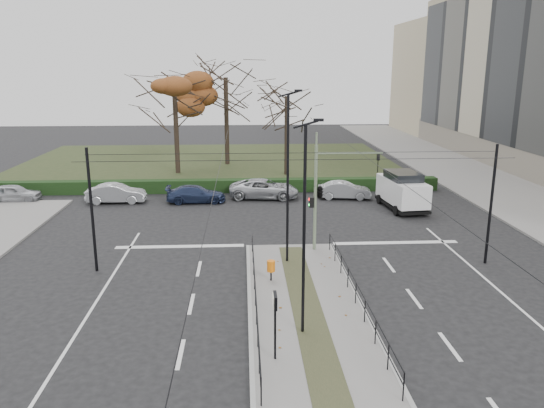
{
  "coord_description": "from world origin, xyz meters",
  "views": [
    {
      "loc": [
        -2.47,
        -22.41,
        9.47
      ],
      "look_at": [
        -0.88,
        6.43,
        2.08
      ],
      "focal_mm": 35.0,
      "sensor_mm": 36.0,
      "label": 1
    }
  ],
  "objects": [
    {
      "name": "rust_tree",
      "position": [
        -8.52,
        26.32,
        7.66
      ],
      "size": [
        9.32,
        9.32,
        9.95
      ],
      "color": "black",
      "rests_on": "park"
    },
    {
      "name": "parked_car_fifth",
      "position": [
        5.06,
        15.85,
        0.65
      ],
      "size": [
        4.05,
        1.78,
        1.29
      ],
      "primitive_type": "imported",
      "rotation": [
        0.0,
        0.0,
        1.46
      ],
      "color": "#9DA0A4",
      "rests_on": "ground"
    },
    {
      "name": "parked_car_third",
      "position": [
        -5.93,
        15.32,
        0.62
      ],
      "size": [
        4.31,
        1.86,
        1.24
      ],
      "primitive_type": "imported",
      "rotation": [
        0.0,
        0.0,
        1.6
      ],
      "color": "#1F2A49",
      "rests_on": "ground"
    },
    {
      "name": "median_island",
      "position": [
        0.0,
        -2.5,
        0.07
      ],
      "size": [
        4.4,
        15.0,
        0.14
      ],
      "primitive_type": "cube",
      "color": "slate",
      "rests_on": "ground"
    },
    {
      "name": "streetlamp_median_near",
      "position": [
        -0.37,
        -4.9,
        4.07
      ],
      "size": [
        0.65,
        0.13,
        7.74
      ],
      "color": "black",
      "rests_on": "median_island"
    },
    {
      "name": "ground",
      "position": [
        0.0,
        0.0,
        0.0
      ],
      "size": [
        140.0,
        140.0,
        0.0
      ],
      "primitive_type": "plane",
      "color": "black",
      "rests_on": "ground"
    },
    {
      "name": "parked_car_second",
      "position": [
        -11.71,
        15.54,
        0.7
      ],
      "size": [
        4.26,
        1.58,
        1.39
      ],
      "primitive_type": "imported",
      "rotation": [
        0.0,
        0.0,
        1.6
      ],
      "color": "#9DA0A4",
      "rests_on": "ground"
    },
    {
      "name": "sidewalk_east",
      "position": [
        18.0,
        22.0,
        0.07
      ],
      "size": [
        8.0,
        90.0,
        0.14
      ],
      "primitive_type": "cube",
      "color": "slate",
      "rests_on": "ground"
    },
    {
      "name": "parked_car_fourth",
      "position": [
        -0.91,
        16.36,
        0.72
      ],
      "size": [
        5.41,
        2.96,
        1.44
      ],
      "primitive_type": "imported",
      "rotation": [
        0.0,
        0.0,
        1.46
      ],
      "color": "#9DA0A4",
      "rests_on": "ground"
    },
    {
      "name": "bare_tree_center",
      "position": [
        -4.07,
        30.77,
        8.01
      ],
      "size": [
        6.83,
        6.83,
        11.35
      ],
      "color": "black",
      "rests_on": "park"
    },
    {
      "name": "hedge",
      "position": [
        -6.0,
        18.6,
        0.5
      ],
      "size": [
        38.0,
        1.0,
        1.0
      ],
      "primitive_type": "cube",
      "color": "black",
      "rests_on": "ground"
    },
    {
      "name": "traffic_light",
      "position": [
        1.58,
        4.17,
        3.38
      ],
      "size": [
        3.83,
        2.13,
        5.57
      ],
      "color": "slate",
      "rests_on": "median_island"
    },
    {
      "name": "catenary",
      "position": [
        0.0,
        1.62,
        3.42
      ],
      "size": [
        20.0,
        34.0,
        6.0
      ],
      "color": "black",
      "rests_on": "ground"
    },
    {
      "name": "park",
      "position": [
        -6.0,
        32.0,
        0.05
      ],
      "size": [
        38.0,
        26.0,
        0.1
      ],
      "primitive_type": "cube",
      "color": "#263118",
      "rests_on": "ground"
    },
    {
      "name": "white_van",
      "position": [
        8.5,
        12.73,
        1.35
      ],
      "size": [
        2.65,
        5.16,
        2.61
      ],
      "color": "silver",
      "rests_on": "ground"
    },
    {
      "name": "bare_tree_near",
      "position": [
        1.49,
        25.04,
        6.59
      ],
      "size": [
        6.52,
        6.52,
        9.31
      ],
      "color": "black",
      "rests_on": "park"
    },
    {
      "name": "parked_car_first",
      "position": [
        -19.26,
        16.2,
        0.66
      ],
      "size": [
        3.93,
        1.75,
        1.31
      ],
      "primitive_type": "imported",
      "rotation": [
        0.0,
        0.0,
        1.62
      ],
      "color": "#9DA0A4",
      "rests_on": "ground"
    },
    {
      "name": "streetlamp_median_far",
      "position": [
        -0.32,
        2.43,
        4.41
      ],
      "size": [
        0.7,
        0.14,
        8.4
      ],
      "color": "black",
      "rests_on": "median_island"
    },
    {
      "name": "litter_bin",
      "position": [
        -1.28,
        0.01,
        0.81
      ],
      "size": [
        0.37,
        0.37,
        0.94
      ],
      "color": "black",
      "rests_on": "median_island"
    },
    {
      "name": "info_panel",
      "position": [
        -1.51,
        -6.69,
        1.95
      ],
      "size": [
        0.13,
        0.6,
        2.31
      ],
      "color": "black",
      "rests_on": "median_island"
    },
    {
      "name": "median_railing",
      "position": [
        0.0,
        -2.6,
        0.98
      ],
      "size": [
        4.14,
        13.24,
        0.92
      ],
      "color": "black",
      "rests_on": "median_island"
    }
  ]
}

